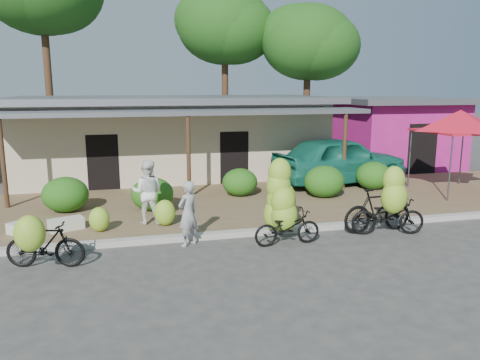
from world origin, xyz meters
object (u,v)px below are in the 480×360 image
object	(u,v)px
sack_near	(66,224)
teal_van	(340,160)
red_canopy	(460,121)
bike_right	(382,205)
bike_far_right	(388,216)
bystander	(147,192)
tree_near_right	(304,41)
bike_left	(42,242)
tree_center_right	(221,24)
vendor	(188,214)
bike_center	(283,209)
sack_far	(22,229)

from	to	relation	value
sack_near	teal_van	bearing A→B (deg)	21.57
red_canopy	bike_right	size ratio (longest dim) A/B	1.77
bike_far_right	bystander	distance (m)	6.32
tree_near_right	bystander	bearing A→B (deg)	-127.99
tree_near_right	bike_left	size ratio (longest dim) A/B	4.61
tree_center_right	bike_far_right	size ratio (longest dim) A/B	4.55
bike_left	teal_van	size ratio (longest dim) A/B	0.32
vendor	bystander	size ratio (longest dim) A/B	0.91
tree_center_right	bike_far_right	bearing A→B (deg)	-85.77
bike_far_right	teal_van	bearing A→B (deg)	-2.14
bike_center	bike_far_right	size ratio (longest dim) A/B	1.03
bystander	sack_near	bearing A→B (deg)	16.54
tree_center_right	bystander	world-z (taller)	tree_center_right
teal_van	bike_center	bearing A→B (deg)	130.71
bike_right	bystander	distance (m)	6.15
sack_far	teal_van	size ratio (longest dim) A/B	0.14
tree_center_right	red_canopy	distance (m)	14.01
bike_left	bike_center	size ratio (longest dim) A/B	0.85
sack_near	bystander	xyz separation A→B (m)	(2.10, 0.08, 0.71)
bike_far_right	tree_center_right	bearing A→B (deg)	16.06
tree_near_right	sack_far	world-z (taller)	tree_near_right
tree_center_right	bike_left	distance (m)	18.48
bike_center	sack_far	bearing A→B (deg)	72.68
sack_far	bystander	size ratio (longest dim) A/B	0.43
tree_near_right	sack_near	bearing A→B (deg)	-133.84
teal_van	sack_near	bearing A→B (deg)	99.34
tree_near_right	vendor	world-z (taller)	tree_near_right
bike_center	bike_far_right	distance (m)	2.83
bike_left	bystander	world-z (taller)	bystander
bike_right	teal_van	xyz separation A→B (m)	(1.57, 5.69, 0.26)
red_canopy	vendor	xyz separation A→B (m)	(-9.80, -3.06, -1.82)
teal_van	vendor	bearing A→B (deg)	117.29
sack_near	bike_center	bearing A→B (deg)	-19.55
bike_far_right	vendor	xyz separation A→B (m)	(-5.10, 0.37, 0.30)
bystander	sack_far	bearing A→B (deg)	19.08
bike_far_right	vendor	bearing A→B (deg)	97.67
tree_center_right	vendor	world-z (taller)	tree_center_right
tree_center_right	bike_left	xyz separation A→B (m)	(-7.10, -15.79, -6.45)
bike_center	bike_right	world-z (taller)	bike_center
bike_right	bike_left	bearing A→B (deg)	90.34
bike_center	teal_van	xyz separation A→B (m)	(4.24, 5.61, 0.21)
sack_near	vendor	world-z (taller)	vendor
tree_center_right	sack_far	size ratio (longest dim) A/B	11.98
bike_left	vendor	size ratio (longest dim) A/B	1.09
teal_van	bike_left	bearing A→B (deg)	110.35
tree_center_right	red_canopy	size ratio (longest dim) A/B	2.57
tree_near_right	bike_center	xyz separation A→B (m)	(-5.67, -13.22, -5.30)
tree_center_right	bystander	bearing A→B (deg)	-109.91
bike_right	bystander	bearing A→B (deg)	67.68
sack_near	tree_center_right	bearing A→B (deg)	62.66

